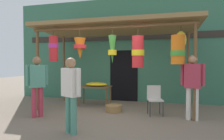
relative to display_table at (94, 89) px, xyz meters
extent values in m
plane|color=#756656|center=(0.95, -1.20, -0.60)|extent=(30.00, 30.00, 0.00)
cube|color=#387056|center=(0.95, 1.31, 1.43)|extent=(9.56, 0.25, 4.07)
cube|color=#2D2823|center=(0.95, 1.17, 1.92)|extent=(8.61, 0.04, 0.24)
cube|color=black|center=(0.81, 1.18, 0.40)|extent=(1.10, 0.03, 2.00)
cylinder|color=brown|center=(-1.50, -1.10, 0.66)|extent=(0.09, 0.09, 2.52)
cylinder|color=brown|center=(3.15, -1.10, 0.66)|extent=(0.09, 0.09, 2.52)
cylinder|color=brown|center=(-1.50, 0.60, 0.66)|extent=(0.09, 0.09, 2.52)
cylinder|color=brown|center=(3.15, 0.60, 0.66)|extent=(0.09, 0.09, 2.52)
cylinder|color=brown|center=(0.82, -1.10, 1.92)|extent=(4.85, 0.10, 0.10)
cylinder|color=brown|center=(0.82, 0.60, 2.07)|extent=(4.85, 0.10, 0.10)
cube|color=olive|center=(0.82, -0.25, 2.04)|extent=(5.15, 2.21, 0.23)
cylinder|color=brown|center=(-0.94, -1.08, 1.80)|extent=(0.01, 0.01, 0.14)
cylinder|color=red|center=(-0.94, -1.08, 1.34)|extent=(0.27, 0.27, 0.78)
cylinder|color=#D13399|center=(-0.94, -1.08, 1.43)|extent=(0.30, 0.30, 0.14)
cylinder|color=brown|center=(-0.03, -1.14, 1.75)|extent=(0.01, 0.01, 0.24)
cone|color=orange|center=(-0.03, -1.14, 1.32)|extent=(0.34, 0.34, 0.62)
cylinder|color=red|center=(-0.03, -1.14, 1.38)|extent=(0.37, 0.37, 0.11)
cylinder|color=brown|center=(0.92, -1.00, 1.78)|extent=(0.01, 0.01, 0.18)
cone|color=green|center=(0.92, -1.00, 1.29)|extent=(0.23, 0.23, 0.82)
cylinder|color=yellow|center=(0.92, -1.00, 1.20)|extent=(0.25, 0.25, 0.15)
cylinder|color=brown|center=(1.67, -1.06, 1.76)|extent=(0.01, 0.01, 0.23)
cylinder|color=red|center=(1.67, -1.06, 1.20)|extent=(0.32, 0.32, 0.88)
cylinder|color=yellow|center=(1.67, -1.06, 1.18)|extent=(0.35, 0.35, 0.16)
cylinder|color=brown|center=(2.73, -1.06, 1.75)|extent=(0.01, 0.01, 0.24)
cylinder|color=orange|center=(2.73, -1.06, 1.24)|extent=(0.35, 0.35, 0.77)
cylinder|color=green|center=(2.73, -1.06, 1.15)|extent=(0.38, 0.38, 0.14)
cylinder|color=#4C3D23|center=(2.80, -1.03, 1.80)|extent=(0.02, 0.02, 0.14)
ellipsoid|color=yellow|center=(2.80, -1.03, 1.50)|extent=(0.28, 0.24, 0.46)
cube|color=brown|center=(0.00, 0.00, 0.06)|extent=(1.13, 0.62, 0.04)
cylinder|color=brown|center=(-0.52, -0.26, -0.28)|extent=(0.05, 0.05, 0.65)
cylinder|color=brown|center=(0.52, -0.26, -0.28)|extent=(0.05, 0.05, 0.65)
cylinder|color=brown|center=(-0.52, 0.26, -0.28)|extent=(0.05, 0.05, 0.65)
cylinder|color=brown|center=(0.52, 0.26, -0.28)|extent=(0.05, 0.05, 0.65)
ellipsoid|color=yellow|center=(0.06, 0.04, 0.15)|extent=(0.76, 0.53, 0.13)
ellipsoid|color=orange|center=(0.18, -0.01, 0.16)|extent=(0.34, 0.27, 0.09)
cube|color=beige|center=(2.13, -0.80, -0.16)|extent=(0.50, 0.50, 0.04)
cube|color=beige|center=(2.08, -0.63, 0.04)|extent=(0.39, 0.15, 0.40)
cylinder|color=#333338|center=(2.01, -1.02, -0.38)|extent=(0.03, 0.03, 0.44)
cylinder|color=#333338|center=(2.36, -0.92, -0.38)|extent=(0.03, 0.03, 0.44)
cylinder|color=#333338|center=(1.91, -0.68, -0.38)|extent=(0.03, 0.03, 0.44)
cylinder|color=#333338|center=(2.26, -0.58, -0.38)|extent=(0.03, 0.03, 0.44)
cylinder|color=olive|center=(0.88, -0.69, -0.50)|extent=(0.51, 0.51, 0.21)
cylinder|color=#4C8E7A|center=(0.42, -2.77, -0.21)|extent=(0.13, 0.13, 0.79)
cylinder|color=#4C8E7A|center=(0.58, -2.86, -0.21)|extent=(0.13, 0.13, 0.79)
cube|color=silver|center=(0.50, -2.81, 0.49)|extent=(0.46, 0.38, 0.59)
cylinder|color=silver|center=(0.27, -2.70, 0.52)|extent=(0.08, 0.08, 0.54)
cylinder|color=silver|center=(0.73, -2.93, 0.52)|extent=(0.08, 0.08, 0.54)
sphere|color=#9E704C|center=(0.50, -2.81, 0.89)|extent=(0.22, 0.22, 0.22)
cylinder|color=#B23347|center=(-1.06, -1.92, -0.19)|extent=(0.13, 0.13, 0.83)
cylinder|color=#B23347|center=(-0.94, -1.78, -0.19)|extent=(0.13, 0.13, 0.83)
cube|color=#4C8E7A|center=(-1.00, -1.85, 0.53)|extent=(0.43, 0.45, 0.62)
cylinder|color=#4C8E7A|center=(-1.16, -2.05, 0.56)|extent=(0.08, 0.08, 0.56)
cylinder|color=#4C8E7A|center=(-0.83, -1.66, 0.56)|extent=(0.08, 0.08, 0.56)
sphere|color=#896042|center=(-1.00, -1.85, 0.96)|extent=(0.23, 0.23, 0.23)
cylinder|color=silver|center=(3.19, -1.08, -0.18)|extent=(0.13, 0.13, 0.84)
cylinder|color=silver|center=(3.01, -1.04, -0.18)|extent=(0.13, 0.13, 0.84)
cube|color=#B23347|center=(3.10, -1.06, 0.56)|extent=(0.44, 0.30, 0.63)
cylinder|color=#B23347|center=(3.35, -1.11, 0.59)|extent=(0.08, 0.08, 0.57)
cylinder|color=#B23347|center=(2.85, -1.00, 0.59)|extent=(0.08, 0.08, 0.57)
sphere|color=tan|center=(3.10, -1.06, 0.99)|extent=(0.23, 0.23, 0.23)
camera|label=1|loc=(2.44, -6.70, 0.88)|focal=32.63mm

